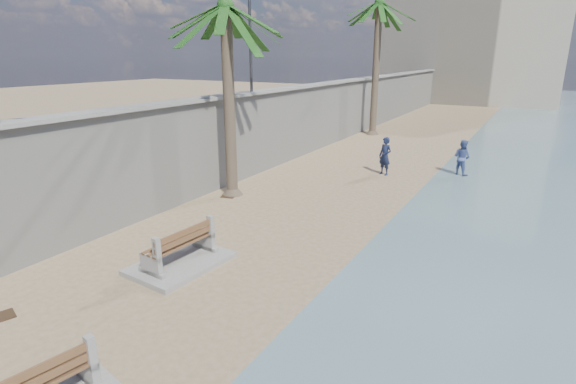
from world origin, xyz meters
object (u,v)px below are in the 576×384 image
at_px(palm_mid, 226,9).
at_px(palm_back, 379,5).
at_px(person_a, 385,153).
at_px(bench_far, 180,250).
at_px(person_b, 462,155).

height_order(palm_mid, palm_back, palm_back).
xyz_separation_m(palm_mid, person_a, (4.10, 5.75, -5.65)).
bearing_deg(bench_far, palm_mid, 113.78).
bearing_deg(person_a, bench_far, -76.05).
height_order(palm_back, person_b, palm_back).
distance_m(palm_back, person_a, 12.75).
bearing_deg(palm_back, bench_far, -83.70).
bearing_deg(bench_far, person_a, 81.69).
bearing_deg(palm_mid, person_b, 46.34).
xyz_separation_m(palm_mid, palm_back, (0.11, 15.58, 1.43)).
xyz_separation_m(bench_far, palm_mid, (-2.45, 5.55, 6.16)).
height_order(palm_mid, person_b, palm_mid).
bearing_deg(person_a, palm_back, 134.31).
bearing_deg(bench_far, person_b, 70.40).
relative_size(bench_far, person_a, 1.33).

